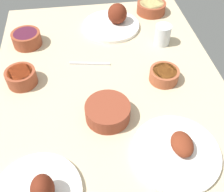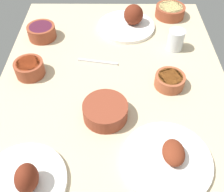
{
  "view_description": "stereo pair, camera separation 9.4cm",
  "coord_description": "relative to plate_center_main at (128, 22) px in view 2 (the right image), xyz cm",
  "views": [
    {
      "loc": [
        62.91,
        -9.06,
        76.05
      ],
      "look_at": [
        0.0,
        0.0,
        6.0
      ],
      "focal_mm": 41.94,
      "sensor_mm": 36.0,
      "label": 1
    },
    {
      "loc": [
        63.56,
        0.36,
        76.05
      ],
      "look_at": [
        0.0,
        0.0,
        6.0
      ],
      "focal_mm": 41.94,
      "sensor_mm": 36.0,
      "label": 2
    }
  ],
  "objects": [
    {
      "name": "bowl_soup",
      "position": [
        40.03,
        13.91,
        -0.28
      ],
      "size": [
        11.34,
        11.34,
        4.85
      ],
      "color": "#A35133",
      "rests_on": "dining_table"
    },
    {
      "name": "bowl_potatoes",
      "position": [
        55.33,
        -10.18,
        0.22
      ],
      "size": [
        15.39,
        15.39,
        5.82
      ],
      "color": "brown",
      "rests_on": "dining_table"
    },
    {
      "name": "water_tumbler",
      "position": [
        16.79,
        19.54,
        1.58
      ],
      "size": [
        7.05,
        7.05,
        9.03
      ],
      "primitive_type": "cylinder",
      "color": "silver",
      "rests_on": "dining_table"
    },
    {
      "name": "dining_table",
      "position": [
        47.63,
        -7.59,
        -4.94
      ],
      "size": [
        140.0,
        90.0,
        4.0
      ],
      "primitive_type": "cube",
      "color": "#C6B28E",
      "rests_on": "ground"
    },
    {
      "name": "fork_loose",
      "position": [
        26.76,
        -14.01,
        -2.54
      ],
      "size": [
        3.93,
        16.92,
        0.8
      ],
      "primitive_type": "cube",
      "rotation": [
        0.0,
        0.0,
        4.53
      ],
      "color": "silver",
      "rests_on": "dining_table"
    },
    {
      "name": "plate_near_viewer",
      "position": [
        80.12,
        -32.38,
        -0.7
      ],
      "size": [
        25.31,
        25.31,
        10.14
      ],
      "color": "white",
      "rests_on": "dining_table"
    },
    {
      "name": "bowl_sauce",
      "position": [
        33.95,
        -40.64,
        0.27
      ],
      "size": [
        11.49,
        11.49,
        5.92
      ],
      "color": "brown",
      "rests_on": "dining_table"
    },
    {
      "name": "plate_far_side",
      "position": [
        72.34,
        9.0,
        -1.51
      ],
      "size": [
        27.3,
        27.3,
        6.43
      ],
      "color": "white",
      "rests_on": "dining_table"
    },
    {
      "name": "bowl_onions",
      "position": [
        9.02,
        -40.44,
        0.34
      ],
      "size": [
        12.66,
        12.66,
        6.04
      ],
      "color": "brown",
      "rests_on": "dining_table"
    },
    {
      "name": "bowl_pasta",
      "position": [
        -10.01,
        21.2,
        0.02
      ],
      "size": [
        14.7,
        14.7,
        5.42
      ],
      "color": "brown",
      "rests_on": "dining_table"
    },
    {
      "name": "plate_center_main",
      "position": [
        0.0,
        0.0,
        0.0
      ],
      "size": [
        27.44,
        27.44,
        10.9
      ],
      "color": "white",
      "rests_on": "dining_table"
    }
  ]
}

